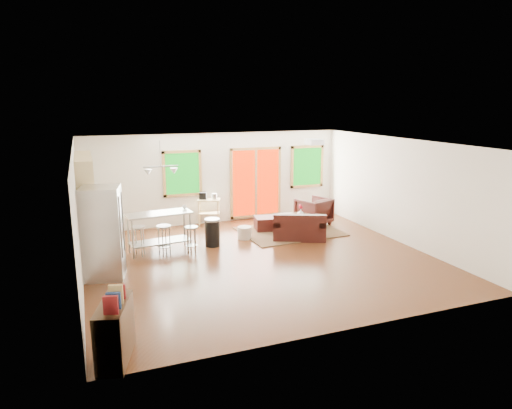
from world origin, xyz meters
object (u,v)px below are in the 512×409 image
object	(u,v)px
loveseat	(299,228)
kitchen_cart	(208,203)
ottoman	(265,224)
island	(159,225)
rug	(290,231)
armchair	(314,210)
refrigerator	(103,233)
coffee_table	(299,217)

from	to	relation	value
loveseat	kitchen_cart	world-z (taller)	kitchen_cart
ottoman	island	world-z (taller)	island
island	rug	bearing A→B (deg)	6.81
loveseat	island	bearing A→B (deg)	-160.59
armchair	refrigerator	world-z (taller)	refrigerator
loveseat	armchair	size ratio (longest dim) A/B	1.77
loveseat	coffee_table	bearing A→B (deg)	88.22
island	refrigerator	bearing A→B (deg)	-137.06
coffee_table	island	size ratio (longest dim) A/B	0.73
coffee_table	armchair	bearing A→B (deg)	27.50
rug	kitchen_cart	world-z (taller)	kitchen_cart
rug	island	world-z (taller)	island
rug	ottoman	world-z (taller)	ottoman
coffee_table	rug	bearing A→B (deg)	-156.99
ottoman	rug	bearing A→B (deg)	-35.47
loveseat	ottoman	distance (m)	1.19
ottoman	kitchen_cart	bearing A→B (deg)	141.14
ottoman	refrigerator	distance (m)	4.80
refrigerator	rug	bearing A→B (deg)	29.29
ottoman	refrigerator	bearing A→B (deg)	-154.81
coffee_table	refrigerator	distance (m)	5.50
ottoman	island	distance (m)	3.15
loveseat	armchair	world-z (taller)	armchair
rug	ottoman	size ratio (longest dim) A/B	4.63
rug	refrigerator	size ratio (longest dim) A/B	1.39
loveseat	kitchen_cart	distance (m)	2.84
rug	island	distance (m)	3.64
coffee_table	kitchen_cart	world-z (taller)	kitchen_cart
loveseat	ottoman	world-z (taller)	loveseat
rug	coffee_table	world-z (taller)	coffee_table
armchair	ottoman	distance (m)	1.55
rug	ottoman	bearing A→B (deg)	144.53
coffee_table	island	world-z (taller)	island
coffee_table	refrigerator	xyz separation A→B (m)	(-5.18, -1.76, 0.57)
rug	armchair	world-z (taller)	armchair
coffee_table	kitchen_cart	distance (m)	2.59
kitchen_cart	island	bearing A→B (deg)	-131.65
coffee_table	armchair	world-z (taller)	armchair
ottoman	coffee_table	bearing A→B (deg)	-16.07
loveseat	island	distance (m)	3.54
ottoman	island	xyz separation A→B (m)	(-3.01, -0.82, 0.46)
armchair	refrigerator	distance (m)	6.21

